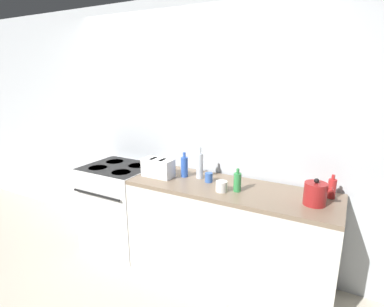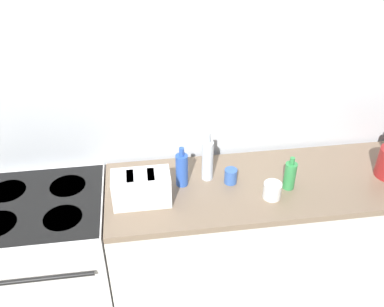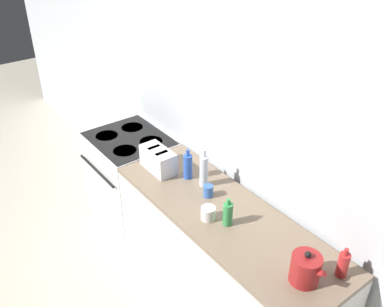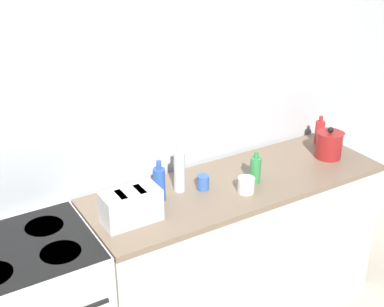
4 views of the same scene
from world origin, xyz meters
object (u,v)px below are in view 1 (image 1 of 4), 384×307
Objects in this scene: cup_white at (222,186)px; cup_blue at (209,177)px; stove at (120,205)px; bottle_blue at (184,167)px; bottle_green at (237,182)px; kettle at (315,194)px; bottle_red at (332,188)px; bottle_clear at (200,165)px; toaster at (158,168)px.

cup_blue is at bearing 141.02° from cup_white.
stove is 3.88× the size of bottle_blue.
bottle_blue reaches higher than bottle_green.
bottle_blue is at bearing 4.04° from stove.
kettle is 0.61m from bottle_green.
bottle_red is 1.14m from bottle_clear.
cup_white is (0.68, -0.06, -0.04)m from toaster.
bottle_red is (0.10, 0.19, -0.01)m from kettle.
cup_blue is (0.12, -0.06, -0.08)m from bottle_clear.
bottle_blue is (-1.28, -0.11, 0.02)m from bottle_red.
kettle is at bearing 1.30° from toaster.
bottle_blue is (0.79, 0.06, 0.55)m from stove.
cup_white is at bearing -149.79° from bottle_green.
cup_white is (-0.82, -0.29, -0.04)m from bottle_red.
kettle is (1.97, -0.03, 0.54)m from stove.
stove is 2.04m from kettle.
bottle_green is (0.43, -0.14, -0.04)m from bottle_clear.
bottle_green is at bearing -177.51° from kettle.
toaster is 3.46× the size of cup_blue.
toaster is at bearing -169.30° from cup_blue.
kettle is 2.42× the size of cup_blue.
bottle_green is at bearing -162.75° from bottle_red.
cup_blue is (-0.30, 0.09, -0.04)m from bottle_green.
cup_blue is (-0.91, 0.06, -0.04)m from kettle.
bottle_clear is at bearing 146.00° from cup_white.
stove is at bearing -175.44° from bottle_red.
bottle_green is (0.57, -0.11, -0.02)m from bottle_blue.
toaster reaches higher than cup_blue.
bottle_blue is at bearing 175.21° from cup_blue.
bottle_blue reaches higher than toaster.
bottle_red is at bearing 3.80° from bottle_clear.
cup_white is (0.31, -0.21, -0.08)m from bottle_clear.
toaster is at bearing -171.50° from bottle_red.
bottle_green is (0.80, 0.01, -0.01)m from toaster.
stove is 4.44× the size of kettle.
kettle is at bearing -3.84° from cup_blue.
kettle reaches higher than bottle_red.
stove is at bearing 174.47° from cup_white.
cup_blue is at bearing 1.80° from stove.
bottle_red is at bearing 17.25° from bottle_green.
bottle_blue reaches higher than cup_white.
bottle_clear is 0.16m from cup_blue.
bottle_blue reaches higher than kettle.
cup_white is at bearing -34.00° from bottle_clear.
toaster is 1.51× the size of bottle_green.
kettle is 0.70× the size of toaster.
kettle is at bearing 2.49° from bottle_green.
kettle reaches higher than stove.
cup_white is (1.25, -0.12, 0.50)m from stove.
toaster reaches higher than stove.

